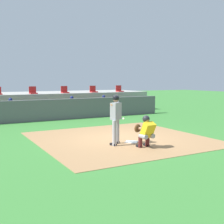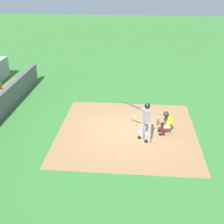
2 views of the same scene
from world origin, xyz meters
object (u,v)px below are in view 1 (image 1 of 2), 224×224
at_px(catcher_crouched, 146,130).
at_px(dugout_player_1, 73,106).
at_px(dugout_player_0, 11,109).
at_px(stadium_seat_5, 119,90).
at_px(stadium_seat_3, 65,91).
at_px(home_plate, 131,142).
at_px(batter_at_plate, 116,116).
at_px(dugout_player_2, 105,105).
at_px(stadium_seat_4, 93,91).
at_px(stadium_seat_2, 33,92).

height_order(catcher_crouched, dugout_player_1, dugout_player_1).
distance_m(dugout_player_0, stadium_seat_5, 8.55).
bearing_deg(stadium_seat_3, home_plate, -96.08).
xyz_separation_m(home_plate, stadium_seat_3, (1.08, 10.18, 1.51)).
xyz_separation_m(batter_at_plate, dugout_player_2, (3.79, 8.17, -0.36)).
xyz_separation_m(home_plate, stadium_seat_4, (3.25, 10.18, 1.51)).
bearing_deg(dugout_player_1, stadium_seat_5, 24.04).
bearing_deg(batter_at_plate, stadium_seat_3, 80.19).
relative_size(dugout_player_2, stadium_seat_5, 2.71).
bearing_deg(home_plate, batter_at_plate, -177.59).
bearing_deg(stadium_seat_4, dugout_player_0, -161.53).
relative_size(batter_at_plate, dugout_player_1, 1.39).
height_order(batter_at_plate, stadium_seat_3, stadium_seat_3).
bearing_deg(stadium_seat_3, dugout_player_2, -45.17).
relative_size(dugout_player_0, stadium_seat_2, 2.71).
xyz_separation_m(home_plate, dugout_player_0, (-2.84, 8.14, 0.65)).
distance_m(catcher_crouched, dugout_player_1, 9.12).
relative_size(stadium_seat_2, stadium_seat_5, 1.00).
xyz_separation_m(home_plate, catcher_crouched, (-0.03, -0.94, 0.59)).
bearing_deg(stadium_seat_2, dugout_player_2, -25.91).
relative_size(dugout_player_0, dugout_player_1, 1.00).
bearing_deg(stadium_seat_3, dugout_player_0, -152.60).
distance_m(catcher_crouched, stadium_seat_3, 11.21).
relative_size(stadium_seat_3, stadium_seat_4, 1.00).
distance_m(batter_at_plate, catcher_crouched, 1.20).
relative_size(dugout_player_0, stadium_seat_3, 2.71).
height_order(dugout_player_0, dugout_player_2, same).
distance_m(stadium_seat_3, stadium_seat_4, 2.17).
xyz_separation_m(stadium_seat_3, stadium_seat_5, (4.33, 0.00, 0.00)).
height_order(stadium_seat_2, stadium_seat_4, same).
bearing_deg(stadium_seat_2, batter_at_plate, -87.75).
distance_m(batter_at_plate, stadium_seat_5, 11.90).
xyz_separation_m(dugout_player_2, stadium_seat_4, (0.14, 2.03, 0.86)).
xyz_separation_m(batter_at_plate, dugout_player_1, (1.54, 8.17, -0.36)).
xyz_separation_m(catcher_crouched, stadium_seat_2, (-1.06, 11.11, 0.93)).
xyz_separation_m(dugout_player_0, dugout_player_1, (3.70, 0.00, 0.00)).
relative_size(dugout_player_2, stadium_seat_4, 2.71).
height_order(batter_at_plate, stadium_seat_4, stadium_seat_4).
relative_size(stadium_seat_2, stadium_seat_3, 1.00).
bearing_deg(batter_at_plate, home_plate, 2.41).
bearing_deg(stadium_seat_4, stadium_seat_2, 180.00).
relative_size(batter_at_plate, stadium_seat_4, 3.76).
bearing_deg(dugout_player_0, stadium_seat_2, 49.16).
bearing_deg(stadium_seat_5, stadium_seat_4, 180.00).
bearing_deg(catcher_crouched, home_plate, 88.31).
relative_size(home_plate, stadium_seat_3, 0.92).
height_order(home_plate, batter_at_plate, batter_at_plate).
relative_size(batter_at_plate, stadium_seat_3, 3.76).
height_order(dugout_player_1, stadium_seat_5, stadium_seat_5).
xyz_separation_m(dugout_player_0, dugout_player_2, (5.95, 0.00, 0.00)).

